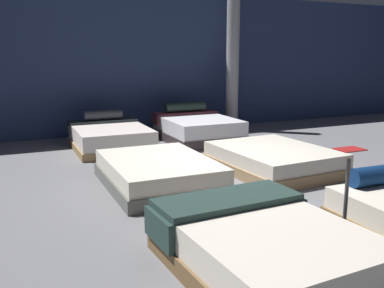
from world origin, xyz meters
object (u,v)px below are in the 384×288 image
object	(u,v)px
bed_0	(263,247)
bed_3	(273,159)
bed_2	(159,173)
price_sign	(345,210)
bed_5	(197,128)
support_pillar	(233,63)
bed_4	(110,137)

from	to	relation	value
bed_0	bed_3	world-z (taller)	bed_0
bed_2	bed_3	size ratio (longest dim) A/B	0.98
price_sign	bed_2	bearing A→B (deg)	109.93
price_sign	bed_5	bearing A→B (deg)	79.79
price_sign	support_pillar	size ratio (longest dim) A/B	0.30
bed_3	support_pillar	distance (m)	4.40
bed_4	price_sign	bearing A→B (deg)	-78.65
bed_2	price_sign	bearing A→B (deg)	-69.23
bed_3	price_sign	xyz separation A→B (m)	(-1.08, -2.80, 0.21)
bed_3	price_sign	size ratio (longest dim) A/B	2.06
bed_4	support_pillar	bearing A→B (deg)	16.28
bed_0	bed_3	bearing A→B (deg)	51.02
bed_3	support_pillar	bearing A→B (deg)	67.44
bed_5	bed_2	bearing A→B (deg)	-123.82
bed_0	bed_4	world-z (taller)	bed_4
bed_0	bed_2	size ratio (longest dim) A/B	0.98
bed_0	price_sign	distance (m)	1.06
bed_4	price_sign	distance (m)	5.84
bed_2	bed_5	size ratio (longest dim) A/B	1.03
bed_2	bed_3	xyz separation A→B (m)	(2.10, 0.00, -0.01)
price_sign	bed_4	bearing A→B (deg)	100.17
bed_2	bed_3	distance (m)	2.10
bed_3	price_sign	bearing A→B (deg)	-114.05
bed_3	bed_4	distance (m)	3.62
bed_4	support_pillar	size ratio (longest dim) A/B	0.58
support_pillar	bed_4	bearing A→B (deg)	-164.90
bed_2	support_pillar	bearing A→B (deg)	49.02
bed_3	bed_4	bearing A→B (deg)	122.69
bed_3	bed_4	size ratio (longest dim) A/B	1.07
bed_4	support_pillar	distance (m)	3.92
bed_0	price_sign	xyz separation A→B (m)	(1.05, 0.08, 0.16)
bed_5	bed_4	bearing A→B (deg)	-177.83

